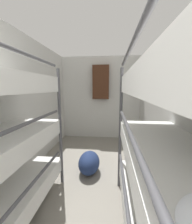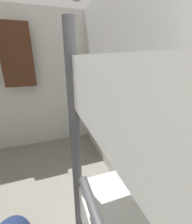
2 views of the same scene
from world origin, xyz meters
name	(u,v)px [view 1 (image 1 of 2)]	position (x,y,z in m)	size (l,w,h in m)	color
wall_left	(8,109)	(-1.12, 2.31, 1.14)	(0.06, 4.73, 2.27)	silver
wall_right	(178,111)	(1.12, 2.31, 1.14)	(0.06, 4.73, 2.27)	silver
wall_back	(101,98)	(0.00, 4.64, 1.14)	(2.30, 0.06, 2.27)	silver
bunk_stack_right_near	(174,163)	(0.75, 1.45, 0.89)	(0.68, 1.91, 1.72)	#4C4C51
duffel_bag	(89,163)	(-0.06, 2.74, 0.18)	(0.35, 0.54, 0.35)	navy
hanging_coat	(101,82)	(0.01, 4.49, 1.57)	(0.44, 0.12, 0.90)	#472819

